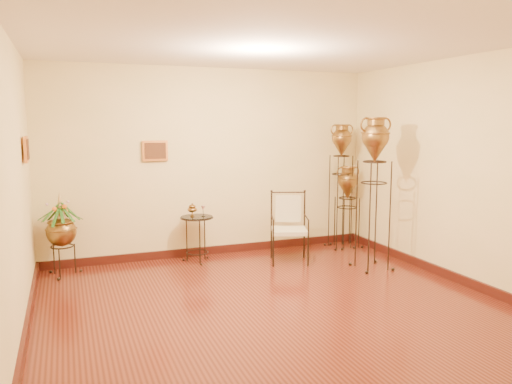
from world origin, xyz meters
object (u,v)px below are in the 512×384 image
object	(u,v)px
armchair	(289,228)
planter_urn	(61,228)
amphora_mid	(374,192)
side_table	(197,238)
amphora_tall	(341,185)

from	to	relation	value
armchair	planter_urn	bearing A→B (deg)	-170.02
planter_urn	armchair	xyz separation A→B (m)	(3.05, -0.50, -0.13)
planter_urn	armchair	distance (m)	3.09
planter_urn	armchair	world-z (taller)	planter_urn
amphora_mid	armchair	xyz separation A→B (m)	(-0.94, 0.68, -0.56)
side_table	amphora_tall	bearing A→B (deg)	-0.02
amphora_mid	armchair	world-z (taller)	amphora_mid
planter_urn	amphora_tall	bearing A→B (deg)	0.00
amphora_tall	side_table	distance (m)	2.45
amphora_tall	armchair	xyz separation A→B (m)	(-1.13, -0.50, -0.52)
armchair	side_table	world-z (taller)	armchair
amphora_tall	armchair	bearing A→B (deg)	-156.00
amphora_tall	planter_urn	distance (m)	4.19
amphora_mid	side_table	bearing A→B (deg)	151.33
amphora_mid	planter_urn	bearing A→B (deg)	163.44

